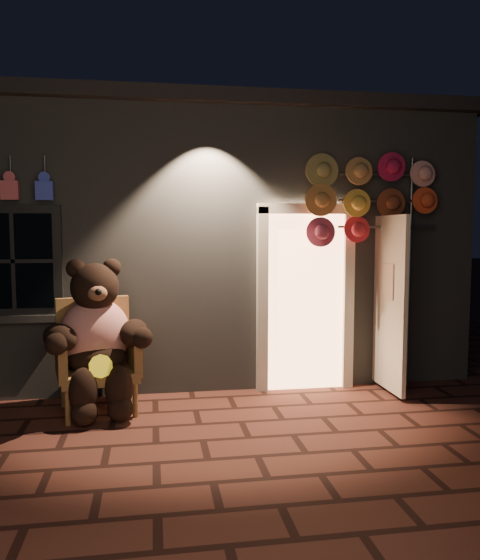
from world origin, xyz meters
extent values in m
plane|color=#4F261E|center=(0.00, 0.00, 0.00)|extent=(60.00, 60.00, 0.00)
cube|color=slate|center=(0.00, 4.00, 1.65)|extent=(7.00, 5.00, 3.30)
cube|color=black|center=(0.00, 4.00, 3.38)|extent=(7.30, 5.30, 0.16)
cube|color=black|center=(-1.90, 1.46, 1.55)|extent=(1.00, 0.10, 1.20)
cube|color=black|center=(-1.90, 1.43, 1.55)|extent=(0.82, 0.06, 1.02)
cube|color=slate|center=(-1.90, 1.46, 0.92)|extent=(1.10, 0.14, 0.08)
cube|color=#FFB072|center=(1.35, 1.48, 1.05)|extent=(0.92, 0.10, 2.10)
cube|color=beige|center=(0.83, 1.44, 1.05)|extent=(0.12, 0.12, 2.20)
cube|color=beige|center=(1.87, 1.44, 1.05)|extent=(0.12, 0.12, 2.20)
cube|color=beige|center=(1.35, 1.44, 2.13)|extent=(1.16, 0.12, 0.12)
cube|color=beige|center=(2.25, 1.10, 1.05)|extent=(0.05, 0.80, 2.00)
cube|color=#D1565E|center=(-1.90, 1.38, 2.30)|extent=(0.18, 0.07, 0.20)
cylinder|color=#59595E|center=(-1.90, 1.44, 2.55)|extent=(0.02, 0.02, 0.25)
cube|color=blue|center=(-1.55, 1.38, 2.30)|extent=(0.18, 0.07, 0.20)
cylinder|color=#59595E|center=(-1.55, 1.44, 2.55)|extent=(0.02, 0.02, 0.25)
cube|color=#96643A|center=(-1.00, 0.96, 0.40)|extent=(0.89, 0.85, 0.11)
cube|color=#96643A|center=(-1.07, 1.28, 0.78)|extent=(0.76, 0.25, 0.76)
cube|color=#96643A|center=(-1.35, 0.86, 0.62)|extent=(0.22, 0.66, 0.43)
cube|color=#96643A|center=(-0.64, 1.01, 0.62)|extent=(0.22, 0.66, 0.43)
cylinder|color=#96643A|center=(-1.25, 0.59, 0.17)|extent=(0.05, 0.05, 0.35)
cylinder|color=#96643A|center=(-0.62, 0.73, 0.17)|extent=(0.05, 0.05, 0.35)
cylinder|color=#96643A|center=(-1.38, 1.19, 0.17)|extent=(0.05, 0.05, 0.35)
cylinder|color=#96643A|center=(-0.75, 1.32, 0.17)|extent=(0.05, 0.05, 0.35)
ellipsoid|color=red|center=(-1.02, 1.01, 0.81)|extent=(0.83, 0.72, 0.76)
ellipsoid|color=black|center=(-1.00, 0.92, 0.58)|extent=(0.69, 0.62, 0.36)
sphere|color=black|center=(-1.01, 0.95, 1.30)|extent=(0.58, 0.58, 0.49)
sphere|color=black|center=(-1.19, 0.95, 1.50)|extent=(0.19, 0.19, 0.19)
sphere|color=black|center=(-0.84, 1.02, 1.50)|extent=(0.19, 0.19, 0.19)
ellipsoid|color=brown|center=(-0.96, 0.74, 1.26)|extent=(0.21, 0.17, 0.15)
ellipsoid|color=black|center=(-1.33, 0.70, 0.84)|extent=(0.50, 0.57, 0.28)
ellipsoid|color=black|center=(-0.62, 0.86, 0.84)|extent=(0.34, 0.53, 0.28)
ellipsoid|color=black|center=(-1.10, 0.58, 0.33)|extent=(0.28, 0.28, 0.47)
ellipsoid|color=black|center=(-0.77, 0.65, 0.33)|extent=(0.28, 0.28, 0.47)
sphere|color=black|center=(-1.09, 0.51, 0.14)|extent=(0.25, 0.25, 0.25)
sphere|color=black|center=(-0.76, 0.59, 0.14)|extent=(0.25, 0.25, 0.25)
cylinder|color=yellow|center=(-0.94, 0.61, 0.56)|extent=(0.25, 0.14, 0.22)
cylinder|color=#59595E|center=(2.62, 1.38, 1.37)|extent=(0.04, 0.04, 2.73)
cylinder|color=#59595E|center=(2.31, 1.36, 2.53)|extent=(1.21, 0.03, 0.03)
cylinder|color=#59595E|center=(2.31, 1.36, 2.22)|extent=(1.21, 0.03, 0.03)
cylinder|color=#59595E|center=(2.31, 1.36, 1.92)|extent=(1.21, 0.03, 0.03)
cylinder|color=olive|center=(1.50, 1.30, 2.58)|extent=(0.34, 0.11, 0.35)
cylinder|color=#B27F46|center=(1.90, 1.27, 2.58)|extent=(0.34, 0.11, 0.35)
cylinder|color=#B71843|center=(2.31, 1.24, 2.58)|extent=(0.34, 0.11, 0.35)
cylinder|color=#F6A699|center=(2.71, 1.30, 2.58)|extent=(0.34, 0.11, 0.35)
cylinder|color=#B3763A|center=(1.50, 1.27, 2.22)|extent=(0.34, 0.11, 0.35)
cylinder|color=gold|center=(1.90, 1.24, 2.22)|extent=(0.34, 0.11, 0.35)
cylinder|color=brown|center=(2.31, 1.30, 2.22)|extent=(0.34, 0.11, 0.35)
cylinder|color=#FF5228|center=(2.71, 1.27, 2.22)|extent=(0.34, 0.11, 0.35)
cylinder|color=#CA435E|center=(1.50, 1.24, 1.87)|extent=(0.34, 0.11, 0.35)
cylinder|color=red|center=(1.90, 1.30, 1.87)|extent=(0.34, 0.11, 0.35)
camera|label=1|loc=(-0.43, -4.73, 1.87)|focal=35.00mm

